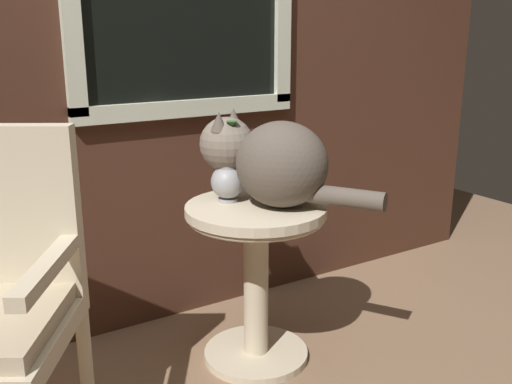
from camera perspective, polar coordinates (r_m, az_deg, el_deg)
The scene contains 4 objects.
back_wall at distance 2.38m, azimuth -12.75°, elevation 16.81°, with size 4.00×0.07×2.60m.
wicker_side_table at distance 2.18m, azimuth -0.00°, elevation -6.23°, with size 0.52×0.52×0.62m.
cat at distance 2.09m, azimuth 1.55°, elevation 3.10°, with size 0.45×0.63×0.34m.
pewter_vase_with_ivy at distance 2.15m, azimuth -2.80°, elevation 1.45°, with size 0.13×0.13×0.30m.
Camera 1 is at (-0.80, -1.44, 1.24)m, focal length 40.78 mm.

